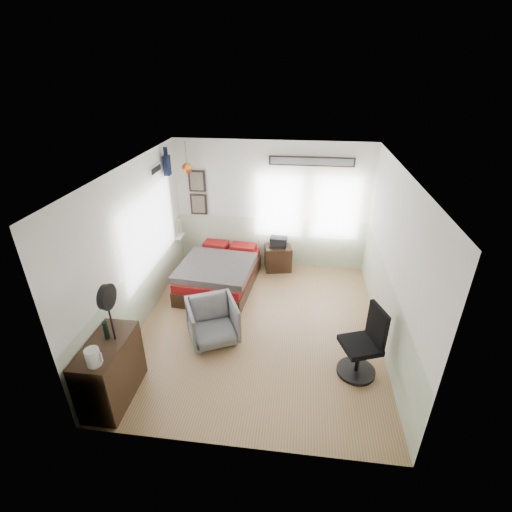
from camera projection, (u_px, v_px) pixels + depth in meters
The scene contains 12 objects.
ground_plane at pixel (259, 327), 6.33m from camera, with size 4.00×4.50×0.01m, color olive.
room_shell at pixel (256, 236), 5.75m from camera, with size 4.02×4.52×2.71m.
wall_decor at pixel (215, 173), 7.20m from camera, with size 3.55×1.32×1.44m.
bed at pixel (220, 273), 7.35m from camera, with size 1.48×1.97×0.59m.
dresser at pixel (111, 371), 4.81m from camera, with size 0.48×1.00×0.90m, color black.
armchair at pixel (213, 321), 5.90m from camera, with size 0.74×0.76×0.69m, color slate.
nightstand at pixel (278, 258), 7.98m from camera, with size 0.55×0.44×0.55m, color black.
task_chair at pixel (364, 348), 5.20m from camera, with size 0.62×0.62×1.10m.
kettle at pixel (93, 357), 4.24m from camera, with size 0.19×0.17×0.22m.
bottle at pixel (106, 330), 4.64m from camera, with size 0.06×0.06×0.25m, color black.
stand_fan at pixel (107, 298), 4.39m from camera, with size 0.09×0.33×0.80m.
black_bag at pixel (278, 242), 7.81m from camera, with size 0.35×0.23×0.20m, color black.
Camera 1 is at (0.58, -5.02, 4.00)m, focal length 26.00 mm.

